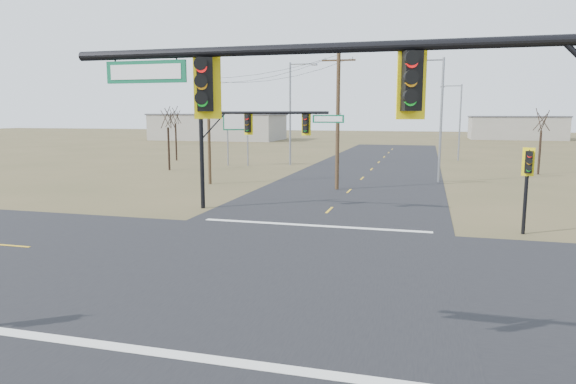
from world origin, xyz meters
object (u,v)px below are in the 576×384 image
(utility_pole_near, at_px, (338,120))
(highway_sign, at_px, (237,128))
(streetlight_a, at_px, (439,113))
(streetlight_c, at_px, (292,108))
(mast_arm_near, at_px, (433,129))
(pedestal_signal_ne, at_px, (528,171))
(bare_tree_c, at_px, (542,120))
(bare_tree_b, at_px, (175,115))
(mast_arm_far, at_px, (251,133))
(streetlight_b, at_px, (458,118))
(bare_tree_a, at_px, (168,117))
(utility_pole_far, at_px, (209,128))

(utility_pole_near, height_order, highway_sign, utility_pole_near)
(utility_pole_near, bearing_deg, highway_sign, 132.12)
(highway_sign, bearing_deg, streetlight_a, -42.17)
(highway_sign, relative_size, streetlight_c, 0.52)
(mast_arm_near, bearing_deg, utility_pole_near, 78.38)
(pedestal_signal_ne, xyz_separation_m, bare_tree_c, (5.76, 27.41, 2.13))
(utility_pole_near, bearing_deg, pedestal_signal_ne, -47.73)
(bare_tree_b, height_order, bare_tree_c, bare_tree_b)
(streetlight_a, height_order, bare_tree_b, streetlight_a)
(bare_tree_c, bearing_deg, highway_sign, 179.30)
(mast_arm_far, distance_m, streetlight_b, 40.74)
(highway_sign, distance_m, bare_tree_c, 30.97)
(mast_arm_near, xyz_separation_m, bare_tree_b, (-30.37, 48.61, 0.15))
(pedestal_signal_ne, xyz_separation_m, bare_tree_b, (-34.93, 31.91, 2.54))
(streetlight_c, bearing_deg, mast_arm_near, -54.06)
(mast_arm_far, xyz_separation_m, bare_tree_a, (-15.64, 19.10, 0.78))
(highway_sign, bearing_deg, mast_arm_near, -84.74)
(pedestal_signal_ne, bearing_deg, streetlight_c, 137.18)
(highway_sign, xyz_separation_m, bare_tree_c, (30.95, -0.38, 1.02))
(mast_arm_far, relative_size, streetlight_a, 0.85)
(mast_arm_near, bearing_deg, utility_pole_far, 96.00)
(utility_pole_near, xyz_separation_m, bare_tree_a, (-19.13, 9.16, 0.13))
(streetlight_c, bearing_deg, highway_sign, -141.49)
(utility_pole_near, bearing_deg, utility_pole_far, 177.82)
(streetlight_c, relative_size, bare_tree_b, 1.61)
(utility_pole_near, xyz_separation_m, bare_tree_b, (-23.68, 19.53, 0.32))
(utility_pole_near, distance_m, bare_tree_b, 30.70)
(mast_arm_near, bearing_deg, pedestal_signal_ne, 50.14)
(utility_pole_far, height_order, highway_sign, utility_pole_far)
(streetlight_a, xyz_separation_m, bare_tree_c, (9.61, 8.49, -0.61))
(bare_tree_a, distance_m, bare_tree_c, 36.62)
(streetlight_b, height_order, bare_tree_a, streetlight_b)
(mast_arm_far, relative_size, streetlight_c, 0.77)
(mast_arm_near, relative_size, streetlight_b, 1.17)
(mast_arm_near, height_order, streetlight_b, streetlight_b)
(utility_pole_far, relative_size, streetlight_c, 0.77)
(utility_pole_far, height_order, streetlight_c, streetlight_c)
(utility_pole_near, distance_m, bare_tree_a, 21.21)
(utility_pole_far, distance_m, streetlight_c, 17.41)
(mast_arm_near, bearing_deg, streetlight_b, 61.96)
(mast_arm_far, xyz_separation_m, utility_pole_near, (3.49, 9.94, 0.65))
(streetlight_b, xyz_separation_m, streetlight_c, (-18.33, -10.91, 1.15))
(mast_arm_far, xyz_separation_m, utility_pole_far, (-7.24, 10.35, -0.08))
(streetlight_a, bearing_deg, utility_pole_far, -179.78)
(bare_tree_c, bearing_deg, pedestal_signal_ne, -101.88)
(utility_pole_far, relative_size, highway_sign, 1.48)
(mast_arm_near, distance_m, streetlight_a, 35.62)
(pedestal_signal_ne, xyz_separation_m, utility_pole_near, (-11.25, 12.38, 2.22))
(pedestal_signal_ne, distance_m, utility_pole_near, 16.88)
(mast_arm_near, bearing_deg, streetlight_a, 64.27)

